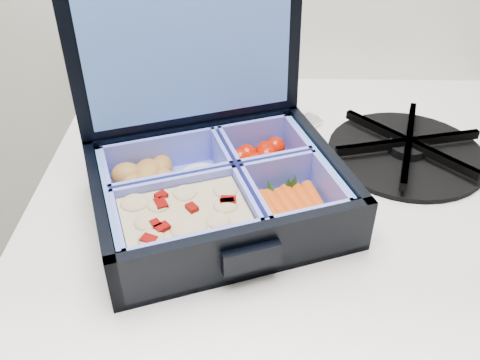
# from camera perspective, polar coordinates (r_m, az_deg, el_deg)

# --- Properties ---
(bento_box) EXTENTS (0.29, 0.26, 0.06)m
(bento_box) POSITION_cam_1_polar(r_m,az_deg,el_deg) (0.53, -2.28, -1.33)
(bento_box) COLOR black
(bento_box) RESTS_ON stove
(burner_grate) EXTENTS (0.22, 0.22, 0.03)m
(burner_grate) POSITION_cam_1_polar(r_m,az_deg,el_deg) (0.66, 17.45, 3.46)
(burner_grate) COLOR black
(burner_grate) RESTS_ON stove
(burner_grate_rear) EXTENTS (0.20, 0.20, 0.02)m
(burner_grate_rear) POSITION_cam_1_polar(r_m,az_deg,el_deg) (0.79, -4.44, 10.67)
(burner_grate_rear) COLOR black
(burner_grate_rear) RESTS_ON stove
(fork) EXTENTS (0.15, 0.15, 0.01)m
(fork) POSITION_cam_1_polar(r_m,az_deg,el_deg) (0.64, 2.08, 3.36)
(fork) COLOR silver
(fork) RESTS_ON stove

